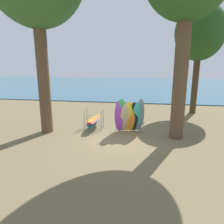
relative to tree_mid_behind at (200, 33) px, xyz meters
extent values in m
plane|color=brown|center=(-5.51, -7.23, -6.36)|extent=(80.00, 80.00, 0.00)
cube|color=#38607A|center=(-5.51, 21.17, -6.31)|extent=(80.00, 36.00, 0.10)
cylinder|color=brown|center=(-9.83, -6.59, -2.72)|extent=(0.68, 0.68, 7.28)
cylinder|color=brown|center=(-2.19, -6.34, -2.75)|extent=(0.74, 0.74, 7.23)
cylinder|color=#42301E|center=(0.00, 0.00, -3.74)|extent=(0.49, 0.49, 5.23)
ellipsoid|color=#234C1E|center=(0.00, 0.00, 0.08)|extent=(3.80, 3.80, 4.37)
ellipsoid|color=purple|center=(-5.48, -6.12, -5.34)|extent=(0.58, 0.75, 2.04)
ellipsoid|color=#339E56|center=(-5.31, -6.08, -5.28)|extent=(0.58, 0.92, 2.16)
ellipsoid|color=#C6B289|center=(-5.13, -6.04, -5.41)|extent=(0.68, 0.88, 1.89)
ellipsoid|color=yellow|center=(-4.96, -6.00, -5.37)|extent=(0.66, 0.93, 1.98)
ellipsoid|color=orange|center=(-4.79, -5.96, -5.40)|extent=(0.61, 0.72, 1.92)
ellipsoid|color=black|center=(-4.61, -5.93, -5.38)|extent=(0.62, 0.80, 1.95)
ellipsoid|color=#38B2AD|center=(-4.44, -5.89, -5.38)|extent=(0.65, 0.94, 1.96)
ellipsoid|color=gray|center=(-4.26, -5.85, -5.29)|extent=(0.62, 0.85, 2.14)
cylinder|color=#9EA0A5|center=(-5.70, -5.79, -6.08)|extent=(0.04, 0.04, 0.55)
cylinder|color=#9EA0A5|center=(-4.05, -5.57, -6.08)|extent=(0.04, 0.04, 0.55)
cylinder|color=#9EA0A5|center=(-4.87, -5.68, -5.81)|extent=(1.81, 0.28, 0.04)
cylinder|color=#9EA0A5|center=(-7.70, -5.86, -5.73)|extent=(0.05, 0.05, 1.25)
cylinder|color=#9EA0A5|center=(-6.60, -5.86, -5.73)|extent=(0.05, 0.05, 1.25)
cylinder|color=#9EA0A5|center=(-7.70, -5.26, -5.73)|extent=(0.05, 0.05, 1.25)
cylinder|color=#9EA0A5|center=(-6.60, -5.26, -5.73)|extent=(0.05, 0.05, 1.25)
cylinder|color=#9EA0A5|center=(-7.15, -5.86, -6.01)|extent=(1.10, 0.04, 0.04)
cylinder|color=#9EA0A5|center=(-7.15, -5.86, -5.56)|extent=(1.10, 0.04, 0.04)
cylinder|color=#9EA0A5|center=(-7.15, -5.26, -6.01)|extent=(1.10, 0.04, 0.04)
cylinder|color=#9EA0A5|center=(-7.15, -5.26, -5.56)|extent=(1.10, 0.04, 0.04)
ellipsoid|color=#38B2AD|center=(-7.18, -5.56, -5.96)|extent=(0.55, 2.11, 0.06)
ellipsoid|color=#2D8ED1|center=(-7.18, -5.56, -5.90)|extent=(0.64, 2.13, 0.06)
ellipsoid|color=gray|center=(-7.09, -5.56, -5.84)|extent=(0.60, 2.12, 0.06)
ellipsoid|color=red|center=(-7.18, -5.56, -5.78)|extent=(0.61, 2.12, 0.06)
ellipsoid|color=pink|center=(-7.11, -5.56, -5.72)|extent=(0.64, 2.13, 0.06)
ellipsoid|color=orange|center=(-7.12, -5.56, -5.66)|extent=(0.66, 2.13, 0.06)
camera|label=1|loc=(-3.97, -17.67, -2.27)|focal=32.70mm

